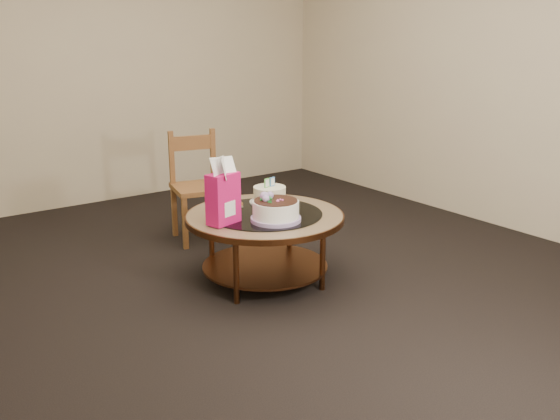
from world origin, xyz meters
TOP-DOWN VIEW (x-y plane):
  - ground at (0.00, 0.00)m, footprint 5.00×5.00m
  - room_walls at (0.00, 0.00)m, footprint 4.52×5.02m
  - coffee_table at (0.00, -0.00)m, footprint 1.02×1.02m
  - decorated_cake at (-0.04, -0.17)m, footprint 0.31×0.31m
  - cream_cake at (0.17, 0.18)m, footprint 0.27×0.27m
  - gift_bag at (-0.32, -0.03)m, footprint 0.22×0.18m
  - pillar_candle at (-0.07, 0.25)m, footprint 0.13×0.13m
  - dining_chair at (0.06, 1.00)m, footprint 0.46×0.46m

SIDE VIEW (x-z plane):
  - ground at x=0.00m, z-range 0.00..0.00m
  - coffee_table at x=0.00m, z-range 0.15..0.61m
  - dining_chair at x=0.06m, z-range 0.01..0.84m
  - pillar_candle at x=-0.07m, z-range 0.44..0.53m
  - cream_cake at x=0.17m, z-range 0.43..0.60m
  - decorated_cake at x=-0.04m, z-range 0.43..0.61m
  - gift_bag at x=-0.32m, z-range 0.46..0.86m
  - room_walls at x=0.00m, z-range 0.24..2.85m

